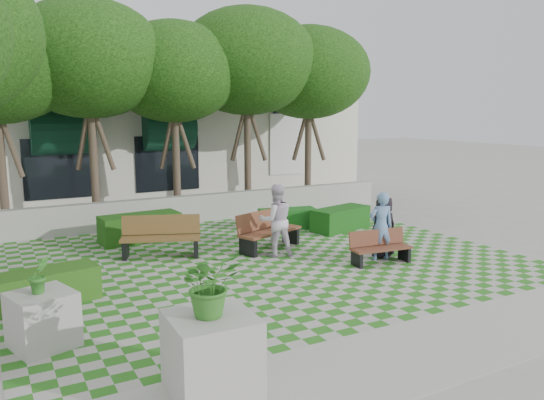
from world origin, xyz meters
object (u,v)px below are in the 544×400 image
bench_east (380,248)px  person_dark (384,227)px  bench_west (161,237)px  planter_back (42,317)px  hedge_east (341,219)px  person_blue (381,226)px  planter_front (211,337)px  hedge_midleft (140,228)px  bench_mid (268,231)px  hedge_midright (288,219)px  hedge_west (46,287)px  person_white (276,220)px

bench_east → person_dark: 0.72m
bench_west → planter_back: (-3.21, -4.23, -0.01)m
hedge_east → person_blue: person_blue is taller
planter_front → hedge_midleft: bearing=81.0°
bench_mid → hedge_midleft: (-2.78, 2.53, -0.11)m
bench_east → hedge_midright: (-0.01, 4.42, -0.08)m
hedge_midright → hedge_west: hedge_west is taller
bench_west → bench_east: bearing=-13.8°
planter_front → bench_east: bearing=31.7°
bench_mid → person_blue: bearing=-69.5°
bench_mid → bench_west: (-2.75, 0.66, 0.00)m
hedge_midleft → planter_front: size_ratio=1.15×
person_white → bench_east: bearing=149.1°
hedge_east → planter_back: size_ratio=1.36×
bench_west → hedge_midleft: bearing=112.4°
bench_west → person_dark: bearing=-7.8°
bench_east → planter_front: bearing=-141.8°
hedge_midleft → hedge_west: 5.03m
hedge_midright → bench_east: bearing=-89.9°
person_white → hedge_east: bearing=-140.2°
hedge_west → planter_front: 4.86m
bench_mid → planter_front: 7.43m
planter_back → person_dark: (8.15, 1.47, 0.29)m
planter_back → person_blue: size_ratio=0.86×
hedge_midleft → person_white: size_ratio=1.19×
hedge_midright → hedge_midleft: size_ratio=0.81×
hedge_midright → hedge_west: size_ratio=0.94×
hedge_west → person_dark: bearing=-3.8°
hedge_midright → person_dark: bearing=-83.5°
person_blue → planter_back: bearing=24.8°
bench_mid → hedge_east: size_ratio=1.03×
person_dark → hedge_west: bearing=-3.8°
bench_mid → planter_back: 6.94m
hedge_midright → person_white: (-1.89, -2.60, 0.61)m
bench_east → bench_mid: 3.05m
bench_west → hedge_east: size_ratio=1.04×
person_dark → bench_east: bearing=42.4°
bench_mid → bench_west: bearing=146.0°
planter_back → planter_front: bearing=-55.3°
hedge_midright → hedge_midleft: bearing=172.3°
person_dark → person_white: 2.73m
hedge_midleft → person_dark: size_ratio=1.41×
hedge_midright → planter_front: size_ratio=0.93×
hedge_midright → person_blue: person_blue is taller
bench_west → hedge_midright: bearing=36.9°
bench_east → planter_front: 6.96m
hedge_east → planter_front: planter_front is taller
bench_east → hedge_midleft: size_ratio=0.71×
hedge_midleft → person_dark: (4.98, -4.62, 0.40)m
bench_mid → planter_back: bearing=-169.6°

